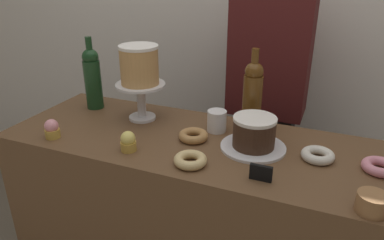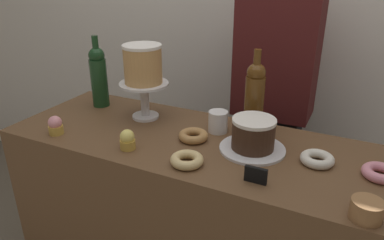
{
  "view_description": "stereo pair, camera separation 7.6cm",
  "coord_description": "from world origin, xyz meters",
  "px_view_note": "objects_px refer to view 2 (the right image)",
  "views": [
    {
      "loc": [
        0.47,
        -1.14,
        1.53
      ],
      "look_at": [
        0.0,
        0.0,
        0.99
      ],
      "focal_mm": 34.01,
      "sensor_mm": 36.0,
      "label": 1
    },
    {
      "loc": [
        0.54,
        -1.11,
        1.53
      ],
      "look_at": [
        0.0,
        0.0,
        0.99
      ],
      "focal_mm": 34.01,
      "sensor_mm": 36.0,
      "label": 2
    }
  ],
  "objects_px": {
    "donut_glazed": "(187,160)",
    "coffee_cup_ceramic": "(218,122)",
    "cookie_stack": "(367,210)",
    "barista_figure": "(272,115)",
    "donut_pink": "(380,173)",
    "cupcake_lemon": "(127,140)",
    "wine_bottle_amber": "(255,96)",
    "price_sign_chalkboard": "(256,175)",
    "cake_stand_pedestal": "(144,94)",
    "white_layer_cake": "(143,64)",
    "cupcake_strawberry": "(55,126)",
    "wine_bottle_green": "(99,76)",
    "donut_sugar": "(317,159)",
    "donut_maple": "(193,136)",
    "chocolate_round_cake": "(253,133)"
  },
  "relations": [
    {
      "from": "donut_glazed",
      "to": "coffee_cup_ceramic",
      "type": "bearing_deg",
      "value": 90.87
    },
    {
      "from": "donut_glazed",
      "to": "cookie_stack",
      "type": "height_order",
      "value": "cookie_stack"
    },
    {
      "from": "coffee_cup_ceramic",
      "to": "barista_figure",
      "type": "height_order",
      "value": "barista_figure"
    },
    {
      "from": "donut_pink",
      "to": "donut_glazed",
      "type": "bearing_deg",
      "value": -161.57
    },
    {
      "from": "cookie_stack",
      "to": "cupcake_lemon",
      "type": "bearing_deg",
      "value": 176.37
    },
    {
      "from": "wine_bottle_amber",
      "to": "donut_pink",
      "type": "relative_size",
      "value": 2.91
    },
    {
      "from": "price_sign_chalkboard",
      "to": "donut_glazed",
      "type": "bearing_deg",
      "value": 178.55
    },
    {
      "from": "wine_bottle_amber",
      "to": "donut_pink",
      "type": "distance_m",
      "value": 0.51
    },
    {
      "from": "donut_glazed",
      "to": "coffee_cup_ceramic",
      "type": "relative_size",
      "value": 1.32
    },
    {
      "from": "cake_stand_pedestal",
      "to": "cupcake_lemon",
      "type": "relative_size",
      "value": 2.79
    },
    {
      "from": "donut_glazed",
      "to": "cookie_stack",
      "type": "relative_size",
      "value": 1.33
    },
    {
      "from": "white_layer_cake",
      "to": "cupcake_strawberry",
      "type": "height_order",
      "value": "white_layer_cake"
    },
    {
      "from": "white_layer_cake",
      "to": "cupcake_strawberry",
      "type": "xyz_separation_m",
      "value": [
        -0.23,
        -0.29,
        -0.2
      ]
    },
    {
      "from": "wine_bottle_green",
      "to": "price_sign_chalkboard",
      "type": "distance_m",
      "value": 0.91
    },
    {
      "from": "donut_glazed",
      "to": "barista_figure",
      "type": "distance_m",
      "value": 0.73
    },
    {
      "from": "cake_stand_pedestal",
      "to": "white_layer_cake",
      "type": "height_order",
      "value": "white_layer_cake"
    },
    {
      "from": "cookie_stack",
      "to": "donut_sugar",
      "type": "bearing_deg",
      "value": 123.33
    },
    {
      "from": "wine_bottle_green",
      "to": "donut_maple",
      "type": "height_order",
      "value": "wine_bottle_green"
    },
    {
      "from": "wine_bottle_amber",
      "to": "donut_glazed",
      "type": "relative_size",
      "value": 2.91
    },
    {
      "from": "chocolate_round_cake",
      "to": "donut_pink",
      "type": "distance_m",
      "value": 0.42
    },
    {
      "from": "donut_sugar",
      "to": "barista_figure",
      "type": "bearing_deg",
      "value": 118.53
    },
    {
      "from": "cupcake_lemon",
      "to": "donut_sugar",
      "type": "bearing_deg",
      "value": 16.9
    },
    {
      "from": "coffee_cup_ceramic",
      "to": "white_layer_cake",
      "type": "bearing_deg",
      "value": -179.0
    },
    {
      "from": "donut_sugar",
      "to": "donut_glazed",
      "type": "bearing_deg",
      "value": -153.2
    },
    {
      "from": "cookie_stack",
      "to": "donut_pink",
      "type": "bearing_deg",
      "value": 82.27
    },
    {
      "from": "wine_bottle_green",
      "to": "donut_sugar",
      "type": "height_order",
      "value": "wine_bottle_green"
    },
    {
      "from": "wine_bottle_green",
      "to": "cupcake_strawberry",
      "type": "distance_m",
      "value": 0.34
    },
    {
      "from": "wine_bottle_amber",
      "to": "donut_glazed",
      "type": "xyz_separation_m",
      "value": [
        -0.11,
        -0.36,
        -0.13
      ]
    },
    {
      "from": "wine_bottle_green",
      "to": "cupcake_lemon",
      "type": "relative_size",
      "value": 4.38
    },
    {
      "from": "donut_maple",
      "to": "donut_sugar",
      "type": "distance_m",
      "value": 0.45
    },
    {
      "from": "chocolate_round_cake",
      "to": "cookie_stack",
      "type": "height_order",
      "value": "chocolate_round_cake"
    },
    {
      "from": "wine_bottle_amber",
      "to": "coffee_cup_ceramic",
      "type": "relative_size",
      "value": 3.83
    },
    {
      "from": "wine_bottle_green",
      "to": "coffee_cup_ceramic",
      "type": "xyz_separation_m",
      "value": [
        0.6,
        -0.03,
        -0.1
      ]
    },
    {
      "from": "cookie_stack",
      "to": "price_sign_chalkboard",
      "type": "distance_m",
      "value": 0.31
    },
    {
      "from": "donut_glazed",
      "to": "donut_maple",
      "type": "bearing_deg",
      "value": 109.52
    },
    {
      "from": "coffee_cup_ceramic",
      "to": "cupcake_strawberry",
      "type": "bearing_deg",
      "value": -152.09
    },
    {
      "from": "cookie_stack",
      "to": "price_sign_chalkboard",
      "type": "bearing_deg",
      "value": 172.82
    },
    {
      "from": "cake_stand_pedestal",
      "to": "wine_bottle_amber",
      "type": "bearing_deg",
      "value": 10.26
    },
    {
      "from": "cake_stand_pedestal",
      "to": "price_sign_chalkboard",
      "type": "relative_size",
      "value": 2.96
    },
    {
      "from": "white_layer_cake",
      "to": "wine_bottle_green",
      "type": "height_order",
      "value": "wine_bottle_green"
    },
    {
      "from": "cake_stand_pedestal",
      "to": "coffee_cup_ceramic",
      "type": "bearing_deg",
      "value": 1.0
    },
    {
      "from": "price_sign_chalkboard",
      "to": "donut_sugar",
      "type": "bearing_deg",
      "value": 53.23
    },
    {
      "from": "wine_bottle_green",
      "to": "donut_pink",
      "type": "relative_size",
      "value": 2.91
    },
    {
      "from": "chocolate_round_cake",
      "to": "donut_pink",
      "type": "relative_size",
      "value": 1.37
    },
    {
      "from": "cupcake_strawberry",
      "to": "donut_pink",
      "type": "relative_size",
      "value": 0.66
    },
    {
      "from": "price_sign_chalkboard",
      "to": "wine_bottle_green",
      "type": "bearing_deg",
      "value": 159.54
    },
    {
      "from": "chocolate_round_cake",
      "to": "coffee_cup_ceramic",
      "type": "xyz_separation_m",
      "value": [
        -0.17,
        0.09,
        -0.02
      ]
    },
    {
      "from": "cupcake_strawberry",
      "to": "donut_pink",
      "type": "xyz_separation_m",
      "value": [
        1.14,
        0.21,
        -0.02
      ]
    },
    {
      "from": "coffee_cup_ceramic",
      "to": "cupcake_lemon",
      "type": "bearing_deg",
      "value": -130.59
    },
    {
      "from": "cupcake_lemon",
      "to": "donut_maple",
      "type": "bearing_deg",
      "value": 42.44
    }
  ]
}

